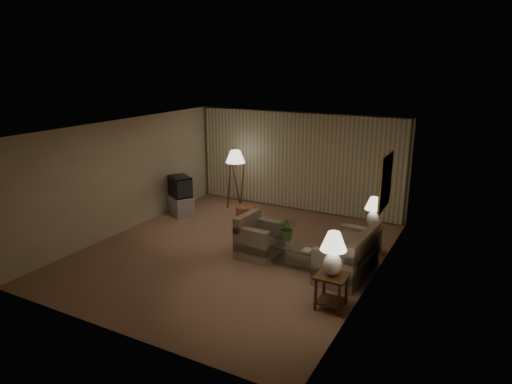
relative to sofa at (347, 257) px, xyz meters
The scene contains 16 objects.
ground 2.53m from the sofa, behind, with size 7.00×7.00×0.00m, color #9B6D55.
room_shell 3.17m from the sofa, 150.52° to the left, with size 6.04×7.02×2.72m.
sofa is the anchor object (origin of this frame).
armchair 1.88m from the sofa, behind, with size 0.94×0.91×0.71m.
side_table_near 1.36m from the sofa, 83.66° to the right, with size 0.50×0.50×0.60m.
side_table_far 1.26m from the sofa, 83.16° to the left, with size 0.44×0.37×0.60m.
table_lamp_near 1.52m from the sofa, 83.66° to the right, with size 0.44×0.44×0.76m.
table_lamp_far 1.41m from the sofa, 83.16° to the left, with size 0.38×0.38×0.65m.
coffee_table 1.09m from the sofa, behind, with size 1.09×0.60×0.41m.
tv_cabinet 5.24m from the sofa, 164.61° to the left, with size 0.91×0.82×0.50m, color #B3B3B6.
crt_tv 5.25m from the sofa, 164.61° to the left, with size 0.79×0.72×0.55m, color black.
floor_lamp 4.77m from the sofa, 147.61° to the left, with size 0.54×0.54×1.65m.
ottoman 3.78m from the sofa, 150.71° to the left, with size 0.53×0.53×0.36m, color #9D5735.
vase 1.25m from the sofa, behind, with size 0.15×0.15×0.16m, color white.
flowers 1.32m from the sofa, behind, with size 0.45×0.39×0.50m, color #497735.
book 0.86m from the sofa, 166.54° to the right, with size 0.18×0.24×0.02m, color olive.
Camera 1 is at (4.78, -7.88, 4.01)m, focal length 32.00 mm.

